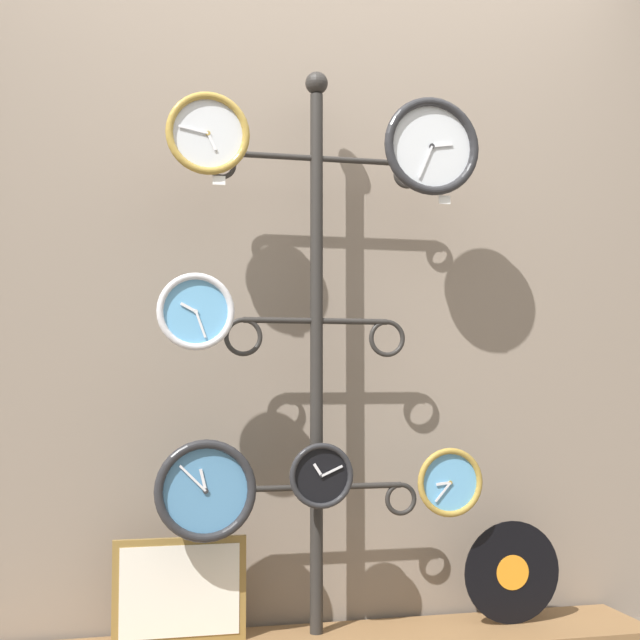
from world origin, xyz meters
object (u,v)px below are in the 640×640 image
object	(u,v)px
clock_top_left	(208,134)
clock_top_right	(431,147)
clock_middle_left	(196,312)
clock_bottom_left	(205,491)
clock_bottom_center	(321,476)
picture_frame	(180,590)
clock_bottom_right	(449,482)
vinyl_record	(512,572)
display_stand	(316,447)

from	to	relation	value
clock_top_left	clock_top_right	bearing A→B (deg)	-0.98
clock_middle_left	clock_bottom_left	world-z (taller)	clock_middle_left
clock_middle_left	clock_bottom_center	world-z (taller)	clock_middle_left
clock_middle_left	picture_frame	bearing A→B (deg)	107.42
clock_bottom_right	picture_frame	xyz separation A→B (m)	(-0.86, 0.09, -0.32)
clock_bottom_right	clock_bottom_left	bearing A→B (deg)	179.77
clock_bottom_center	picture_frame	bearing A→B (deg)	166.73
clock_bottom_right	vinyl_record	size ratio (longest dim) A/B	0.66
clock_bottom_left	vinyl_record	bearing A→B (deg)	2.75
clock_middle_left	clock_bottom_right	world-z (taller)	clock_middle_left
clock_top_left	clock_top_right	distance (m)	0.73
clock_top_right	clock_bottom_center	size ratio (longest dim) A/B	1.59
clock_top_right	clock_bottom_left	size ratio (longest dim) A/B	1.05
clock_top_left	clock_middle_left	xyz separation A→B (m)	(-0.03, -0.00, -0.56)
clock_top_left	clock_bottom_left	size ratio (longest dim) A/B	0.84
clock_bottom_center	vinyl_record	xyz separation A→B (m)	(0.67, 0.06, -0.35)
display_stand	vinyl_record	size ratio (longest dim) A/B	5.58
display_stand	picture_frame	xyz separation A→B (m)	(-0.44, -0.01, -0.44)
display_stand	clock_bottom_right	size ratio (longest dim) A/B	8.50
clock_top_left	clock_bottom_center	xyz separation A→B (m)	(0.36, -0.00, -1.07)
clock_bottom_left	picture_frame	distance (m)	0.34
clock_bottom_left	clock_bottom_center	size ratio (longest dim) A/B	1.52
clock_bottom_right	vinyl_record	xyz separation A→B (m)	(0.24, 0.05, -0.31)
clock_bottom_center	picture_frame	size ratio (longest dim) A/B	0.50
clock_bottom_left	vinyl_record	size ratio (longest dim) A/B	0.92
clock_top_right	clock_middle_left	xyz separation A→B (m)	(-0.77, 0.01, -0.56)
clock_middle_left	picture_frame	distance (m)	0.87
clock_bottom_left	clock_bottom_center	xyz separation A→B (m)	(0.36, -0.01, 0.04)
clock_top_left	vinyl_record	distance (m)	1.75
clock_top_right	picture_frame	world-z (taller)	clock_top_right
clock_bottom_right	picture_frame	world-z (taller)	clock_bottom_right
clock_middle_left	clock_top_right	bearing A→B (deg)	-0.70
clock_bottom_center	vinyl_record	distance (m)	0.76
vinyl_record	clock_bottom_center	bearing A→B (deg)	-174.74
clock_top_right	vinyl_record	bearing A→B (deg)	13.51
picture_frame	display_stand	bearing A→B (deg)	1.10
clock_middle_left	clock_bottom_right	xyz separation A→B (m)	(0.83, 0.01, -0.54)
clock_top_right	clock_bottom_left	xyz separation A→B (m)	(-0.73, 0.02, -1.11)
display_stand	vinyl_record	world-z (taller)	display_stand
display_stand	clock_middle_left	size ratio (longest dim) A/B	7.96
clock_top_right	clock_bottom_right	xyz separation A→B (m)	(0.06, 0.02, -1.10)
clock_top_right	vinyl_record	world-z (taller)	clock_top_right
clock_bottom_left	vinyl_record	xyz separation A→B (m)	(1.03, 0.05, -0.31)
clock_top_left	clock_bottom_left	bearing A→B (deg)	75.33
clock_bottom_center	picture_frame	distance (m)	0.57
clock_bottom_center	clock_bottom_left	bearing A→B (deg)	178.03
clock_top_left	vinyl_record	bearing A→B (deg)	3.32
clock_top_right	picture_frame	size ratio (longest dim) A/B	0.79
clock_top_right	vinyl_record	xyz separation A→B (m)	(0.30, 0.07, -1.41)
clock_middle_left	vinyl_record	bearing A→B (deg)	3.39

